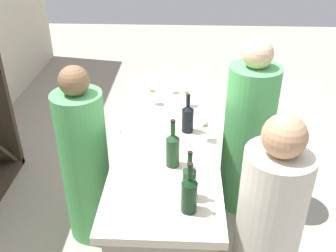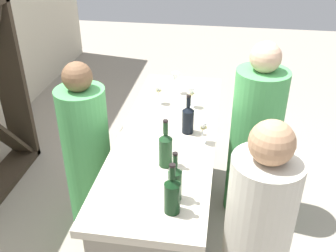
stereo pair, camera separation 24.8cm
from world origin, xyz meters
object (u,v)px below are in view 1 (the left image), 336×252
object	(u,v)px
wine_bottle_second_left_olive_green	(189,181)
wine_bottle_second_right_near_black	(188,118)
person_center_guest	(267,234)
wine_bottle_leftmost_dark_green	(189,193)
wine_glass_near_left	(204,125)
person_left_guest	(248,136)
person_right_guest	(85,165)
wine_bottle_center_olive_green	(173,149)
wine_glass_near_center	(185,92)
wine_glass_near_right	(167,78)
wine_glass_far_left	(152,91)

from	to	relation	value
wine_bottle_second_left_olive_green	wine_bottle_second_right_near_black	world-z (taller)	wine_bottle_second_left_olive_green
person_center_guest	wine_bottle_leftmost_dark_green	bearing A→B (deg)	38.64
wine_bottle_second_left_olive_green	wine_glass_near_left	size ratio (longest dim) A/B	1.85
person_center_guest	person_left_guest	bearing A→B (deg)	-69.46
wine_bottle_second_right_near_black	person_right_guest	world-z (taller)	person_right_guest
wine_glass_near_left	person_right_guest	bearing A→B (deg)	83.16
wine_bottle_second_left_olive_green	person_left_guest	world-z (taller)	person_left_guest
wine_bottle_center_olive_green	wine_glass_near_center	xyz separation A→B (m)	(0.78, -0.07, -0.00)
wine_bottle_second_left_olive_green	wine_glass_near_right	size ratio (longest dim) A/B	1.67
wine_bottle_second_right_near_black	person_right_guest	size ratio (longest dim) A/B	0.20
wine_bottle_center_olive_green	wine_glass_far_left	size ratio (longest dim) A/B	1.97
wine_bottle_second_left_olive_green	person_center_guest	world-z (taller)	person_center_guest
person_center_guest	wine_glass_far_left	bearing A→B (deg)	-32.65
wine_bottle_center_olive_green	wine_glass_near_center	size ratio (longest dim) A/B	1.85
wine_glass_far_left	wine_bottle_second_left_olive_green	bearing A→B (deg)	-165.43
wine_bottle_center_olive_green	person_left_guest	xyz separation A→B (m)	(0.80, -0.58, -0.39)
wine_bottle_second_left_olive_green	wine_bottle_center_olive_green	world-z (taller)	wine_bottle_center_olive_green
wine_glass_near_right	person_center_guest	size ratio (longest dim) A/B	0.12
person_center_guest	wine_glass_near_left	bearing A→B (deg)	-34.07
person_center_guest	wine_glass_near_right	bearing A→B (deg)	-41.08
wine_glass_near_right	person_center_guest	world-z (taller)	person_center_guest
wine_bottle_second_left_olive_green	wine_glass_near_center	xyz separation A→B (m)	(1.07, 0.03, 0.00)
wine_bottle_second_right_near_black	wine_glass_near_center	size ratio (longest dim) A/B	1.67
wine_bottle_center_olive_green	person_center_guest	world-z (taller)	person_center_guest
wine_glass_near_left	person_left_guest	distance (m)	0.75
wine_bottle_center_olive_green	person_left_guest	distance (m)	1.06
wine_glass_near_right	person_center_guest	xyz separation A→B (m)	(-1.26, -0.64, -0.42)
wine_bottle_leftmost_dark_green	person_right_guest	bearing A→B (deg)	44.05
wine_bottle_leftmost_dark_green	wine_glass_near_center	size ratio (longest dim) A/B	1.75
wine_glass_near_center	wine_bottle_center_olive_green	bearing A→B (deg)	174.93
wine_bottle_second_left_olive_green	wine_glass_near_left	bearing A→B (deg)	-9.77
wine_glass_near_center	person_right_guest	xyz separation A→B (m)	(-0.39, 0.72, -0.41)
wine_glass_near_center	wine_glass_near_right	size ratio (longest dim) A/B	0.95
wine_glass_near_left	wine_glass_near_right	world-z (taller)	wine_glass_near_right
wine_glass_near_right	wine_bottle_center_olive_green	bearing A→B (deg)	-175.29
wine_glass_near_center	wine_glass_near_right	bearing A→B (deg)	33.39
wine_bottle_leftmost_dark_green	wine_glass_near_right	size ratio (longest dim) A/B	1.67
wine_bottle_center_olive_green	person_left_guest	size ratio (longest dim) A/B	0.21
wine_bottle_leftmost_dark_green	person_left_guest	distance (m)	1.34
wine_bottle_second_left_olive_green	wine_glass_far_left	bearing A→B (deg)	14.57
wine_bottle_center_olive_green	wine_bottle_second_right_near_black	size ratio (longest dim) A/B	1.11
wine_bottle_center_olive_green	person_left_guest	bearing A→B (deg)	-36.07
wine_bottle_second_right_near_black	person_left_guest	size ratio (longest dim) A/B	0.19
wine_glass_near_right	person_right_guest	world-z (taller)	person_right_guest
wine_glass_near_center	person_left_guest	size ratio (longest dim) A/B	0.11
wine_glass_far_left	person_right_guest	bearing A→B (deg)	131.24
wine_glass_near_center	wine_glass_far_left	distance (m)	0.26
wine_glass_near_left	person_center_guest	bearing A→B (deg)	-146.16
wine_bottle_second_left_olive_green	person_center_guest	xyz separation A→B (m)	(0.04, -0.46, -0.40)
person_left_guest	wine_glass_near_center	bearing A→B (deg)	-1.02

